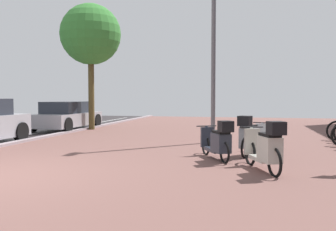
{
  "coord_description": "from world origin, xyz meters",
  "views": [
    {
      "loc": [
        4.63,
        -5.54,
        1.46
      ],
      "look_at": [
        2.77,
        2.69,
        1.01
      ],
      "focal_mm": 38.4,
      "sensor_mm": 36.0,
      "label": 1
    }
  ],
  "objects": [
    {
      "name": "scooter_near",
      "position": [
        4.7,
        3.57,
        0.46
      ],
      "size": [
        0.88,
        1.78,
        1.03
      ],
      "color": "black",
      "rests_on": "ground"
    },
    {
      "name": "parked_car_far",
      "position": [
        -3.26,
        9.02,
        0.59
      ],
      "size": [
        1.77,
        3.92,
        1.23
      ],
      "color": "#A5A1A8",
      "rests_on": "ground"
    },
    {
      "name": "street_tree",
      "position": [
        -2.17,
        9.21,
        4.15
      ],
      "size": [
        2.65,
        2.65,
        5.51
      ],
      "color": "brown",
      "rests_on": "ground"
    },
    {
      "name": "scooter_mid",
      "position": [
        3.95,
        2.71,
        0.43
      ],
      "size": [
        0.97,
        1.54,
        0.95
      ],
      "color": "black",
      "rests_on": "ground"
    },
    {
      "name": "ground",
      "position": [
        1.43,
        0.0,
        -0.02
      ],
      "size": [
        21.0,
        40.0,
        0.13
      ],
      "color": "black"
    },
    {
      "name": "scooter_far",
      "position": [
        4.96,
        1.58,
        0.47
      ],
      "size": [
        0.86,
        1.63,
        1.04
      ],
      "color": "black",
      "rests_on": "ground"
    },
    {
      "name": "lamp_post",
      "position": [
        3.53,
        5.82,
        3.51
      ],
      "size": [
        0.2,
        0.52,
        6.37
      ],
      "color": "slate",
      "rests_on": "ground"
    }
  ]
}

